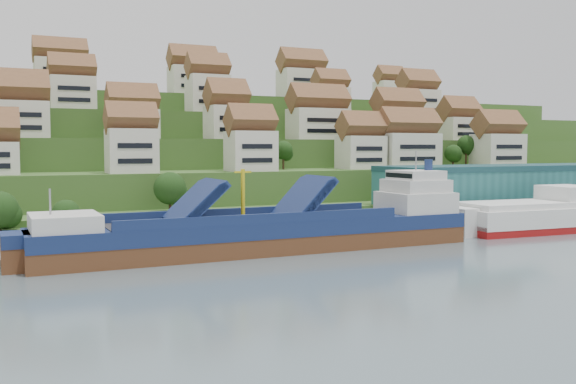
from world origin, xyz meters
name	(u,v)px	position (x,y,z in m)	size (l,w,h in m)	color
ground	(336,246)	(0.00, 0.00, 0.00)	(300.00, 300.00, 0.00)	slate
quay	(388,223)	(20.00, 15.00, 1.10)	(180.00, 14.00, 2.20)	gray
hillside	(174,165)	(0.00, 103.55, 10.66)	(260.00, 128.00, 31.00)	#2D4C1E
hillside_village	(221,114)	(0.66, 60.53, 24.38)	(153.17, 62.58, 29.05)	beige
hillside_trees	(196,137)	(-9.31, 48.29, 18.43)	(140.91, 62.51, 31.54)	#1D3E14
warehouse	(505,188)	(52.00, 17.00, 7.20)	(60.00, 15.00, 10.00)	#256464
flagpole	(395,196)	(18.11, 10.00, 6.88)	(1.28, 0.16, 8.00)	gray
cargo_ship	(276,232)	(-11.14, -0.75, 2.98)	(69.16, 11.46, 15.20)	#58321B
second_ship	(538,216)	(44.18, -0.11, 2.82)	(32.79, 13.62, 9.34)	maroon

